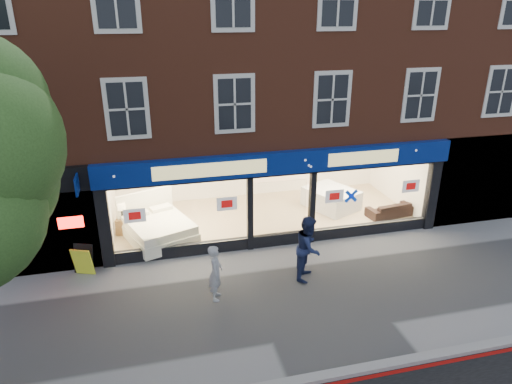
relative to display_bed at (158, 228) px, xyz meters
name	(u,v)px	position (x,y,z in m)	size (l,w,h in m)	color
ground	(312,296)	(3.95, -4.33, -0.48)	(120.00, 120.00, 0.00)	gray
kerb_line	(363,378)	(3.95, -7.43, -0.47)	(60.00, 0.10, 0.01)	#8C0A07
kerb_stone	(359,370)	(3.95, -7.23, -0.42)	(60.00, 0.25, 0.12)	gray
showroom_floor	(264,216)	(3.95, 0.92, -0.43)	(11.00, 4.50, 0.10)	tan
building	(253,29)	(3.94, 2.60, 6.19)	(19.00, 8.26, 10.30)	brown
display_bed	(158,228)	(0.00, 0.00, 0.00)	(2.68, 2.92, 1.36)	white
bedside_table	(124,226)	(-1.15, 0.65, -0.10)	(0.45, 0.45, 0.55)	brown
mattress_stack	(331,198)	(6.68, 1.01, 0.00)	(2.14, 2.34, 0.75)	silver
sofa	(390,209)	(8.55, -0.23, -0.11)	(1.81, 0.71, 0.53)	black
a_board	(83,260)	(-2.23, -1.63, -0.02)	(0.60, 0.38, 0.92)	yellow
pedestrian_grey	(216,273)	(1.38, -3.77, 0.32)	(0.58, 0.38, 1.60)	#A2A3AA
pedestrian_blue	(308,248)	(4.15, -3.35, 0.49)	(0.94, 0.73, 1.93)	#192248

